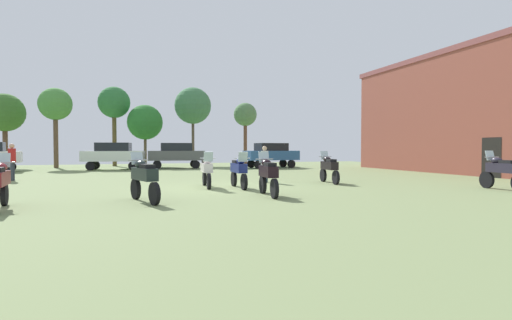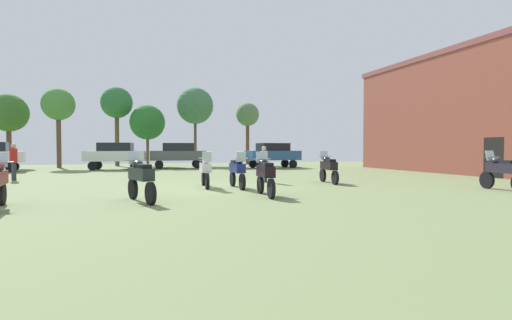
{
  "view_description": "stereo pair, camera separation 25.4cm",
  "coord_description": "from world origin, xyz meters",
  "px_view_note": "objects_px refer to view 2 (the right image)",
  "views": [
    {
      "loc": [
        -3.7,
        -15.29,
        1.62
      ],
      "look_at": [
        2.68,
        3.99,
        1.0
      ],
      "focal_mm": 27.26,
      "sensor_mm": 36.0,
      "label": 1
    },
    {
      "loc": [
        -3.45,
        -15.37,
        1.62
      ],
      "look_at": [
        2.68,
        3.99,
        1.0
      ],
      "focal_mm": 27.26,
      "sensor_mm": 36.0,
      "label": 2
    }
  ],
  "objects_px": {
    "tree_7": "(147,123)",
    "car_2": "(273,153)",
    "tree_3": "(58,105)",
    "car_4": "(116,154)",
    "motorcycle_1": "(265,174)",
    "car_1": "(178,154)",
    "motorcycle_4": "(205,170)",
    "motorcycle_3": "(141,177)",
    "motorcycle_2": "(328,167)",
    "brick_building": "(506,110)",
    "tree_2": "(248,116)",
    "person_2": "(264,161)",
    "tree_6": "(8,113)",
    "tree_5": "(117,104)",
    "motorcycle_6": "(502,171)",
    "person_1": "(14,159)",
    "motorcycle_5": "(237,170)",
    "tree_4": "(195,106)"
  },
  "relations": [
    {
      "from": "tree_7",
      "to": "car_2",
      "type": "bearing_deg",
      "value": -34.21
    },
    {
      "from": "car_2",
      "to": "tree_3",
      "type": "relative_size",
      "value": 0.69
    },
    {
      "from": "car_2",
      "to": "car_4",
      "type": "distance_m",
      "value": 12.05
    },
    {
      "from": "motorcycle_1",
      "to": "car_1",
      "type": "xyz_separation_m",
      "value": [
        -0.83,
        18.86,
        0.45
      ]
    },
    {
      "from": "motorcycle_4",
      "to": "car_1",
      "type": "xyz_separation_m",
      "value": [
        0.58,
        15.4,
        0.45
      ]
    },
    {
      "from": "motorcycle_3",
      "to": "motorcycle_2",
      "type": "bearing_deg",
      "value": 7.26
    },
    {
      "from": "brick_building",
      "to": "tree_3",
      "type": "height_order",
      "value": "brick_building"
    },
    {
      "from": "motorcycle_4",
      "to": "motorcycle_2",
      "type": "bearing_deg",
      "value": -173.8
    },
    {
      "from": "car_4",
      "to": "tree_2",
      "type": "xyz_separation_m",
      "value": [
        11.99,
        6.18,
        3.62
      ]
    },
    {
      "from": "motorcycle_1",
      "to": "motorcycle_2",
      "type": "bearing_deg",
      "value": 45.0
    },
    {
      "from": "person_2",
      "to": "tree_6",
      "type": "relative_size",
      "value": 0.28
    },
    {
      "from": "motorcycle_3",
      "to": "tree_5",
      "type": "distance_m",
      "value": 25.11
    },
    {
      "from": "brick_building",
      "to": "person_2",
      "type": "xyz_separation_m",
      "value": [
        -15.61,
        -0.59,
        -2.91
      ]
    },
    {
      "from": "tree_2",
      "to": "tree_5",
      "type": "xyz_separation_m",
      "value": [
        -12.11,
        -0.07,
        0.75
      ]
    },
    {
      "from": "motorcycle_6",
      "to": "car_1",
      "type": "relative_size",
      "value": 0.5
    },
    {
      "from": "person_2",
      "to": "tree_6",
      "type": "distance_m",
      "value": 25.22
    },
    {
      "from": "motorcycle_6",
      "to": "tree_7",
      "type": "bearing_deg",
      "value": 122.51
    },
    {
      "from": "motorcycle_4",
      "to": "tree_7",
      "type": "relative_size",
      "value": 0.41
    },
    {
      "from": "brick_building",
      "to": "motorcycle_6",
      "type": "bearing_deg",
      "value": -140.8
    },
    {
      "from": "motorcycle_2",
      "to": "car_2",
      "type": "xyz_separation_m",
      "value": [
        2.26,
        13.59,
        0.45
      ]
    },
    {
      "from": "motorcycle_4",
      "to": "tree_5",
      "type": "bearing_deg",
      "value": -74.09
    },
    {
      "from": "motorcycle_3",
      "to": "tree_6",
      "type": "xyz_separation_m",
      "value": [
        -9.98,
        24.68,
        3.73
      ]
    },
    {
      "from": "car_2",
      "to": "tree_6",
      "type": "relative_size",
      "value": 0.74
    },
    {
      "from": "brick_building",
      "to": "tree_3",
      "type": "relative_size",
      "value": 3.35
    },
    {
      "from": "car_1",
      "to": "brick_building",
      "type": "bearing_deg",
      "value": -122.92
    },
    {
      "from": "motorcycle_6",
      "to": "person_1",
      "type": "bearing_deg",
      "value": 156.99
    },
    {
      "from": "car_1",
      "to": "car_2",
      "type": "distance_m",
      "value": 7.56
    },
    {
      "from": "car_4",
      "to": "motorcycle_6",
      "type": "bearing_deg",
      "value": -134.21
    },
    {
      "from": "brick_building",
      "to": "motorcycle_1",
      "type": "height_order",
      "value": "brick_building"
    },
    {
      "from": "motorcycle_4",
      "to": "tree_7",
      "type": "height_order",
      "value": "tree_7"
    },
    {
      "from": "motorcycle_4",
      "to": "car_2",
      "type": "distance_m",
      "value": 15.89
    },
    {
      "from": "motorcycle_5",
      "to": "tree_2",
      "type": "relative_size",
      "value": 0.36
    },
    {
      "from": "brick_building",
      "to": "tree_5",
      "type": "relative_size",
      "value": 3.08
    },
    {
      "from": "motorcycle_4",
      "to": "tree_4",
      "type": "bearing_deg",
      "value": -92.94
    },
    {
      "from": "brick_building",
      "to": "motorcycle_1",
      "type": "relative_size",
      "value": 10.17
    },
    {
      "from": "car_4",
      "to": "tree_6",
      "type": "distance_m",
      "value": 11.05
    },
    {
      "from": "motorcycle_3",
      "to": "brick_building",
      "type": "bearing_deg",
      "value": -2.36
    },
    {
      "from": "tree_3",
      "to": "car_1",
      "type": "bearing_deg",
      "value": -22.57
    },
    {
      "from": "tree_3",
      "to": "brick_building",
      "type": "bearing_deg",
      "value": -32.17
    },
    {
      "from": "person_1",
      "to": "person_2",
      "type": "height_order",
      "value": "person_1"
    },
    {
      "from": "motorcycle_1",
      "to": "tree_5",
      "type": "xyz_separation_m",
      "value": [
        -5.57,
        24.37,
        4.82
      ]
    },
    {
      "from": "car_4",
      "to": "tree_7",
      "type": "bearing_deg",
      "value": -15.52
    },
    {
      "from": "car_4",
      "to": "car_1",
      "type": "bearing_deg",
      "value": -73.6
    },
    {
      "from": "motorcycle_3",
      "to": "car_2",
      "type": "distance_m",
      "value": 20.38
    },
    {
      "from": "tree_3",
      "to": "car_2",
      "type": "bearing_deg",
      "value": -18.28
    },
    {
      "from": "motorcycle_6",
      "to": "motorcycle_3",
      "type": "bearing_deg",
      "value": -177.31
    },
    {
      "from": "motorcycle_2",
      "to": "motorcycle_3",
      "type": "bearing_deg",
      "value": -147.78
    },
    {
      "from": "motorcycle_3",
      "to": "car_2",
      "type": "height_order",
      "value": "car_2"
    },
    {
      "from": "tree_6",
      "to": "tree_7",
      "type": "distance_m",
      "value": 11.05
    },
    {
      "from": "car_2",
      "to": "tree_3",
      "type": "distance_m",
      "value": 17.83
    }
  ]
}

